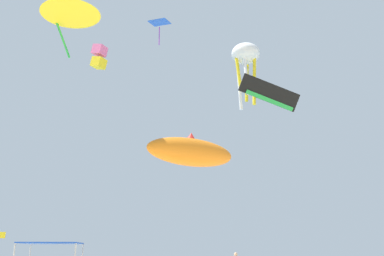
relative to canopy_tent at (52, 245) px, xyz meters
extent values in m
cube|color=blue|center=(0.00, 0.00, 0.09)|extent=(2.77, 3.32, 0.06)
sphere|color=tan|center=(11.90, 10.57, -0.54)|extent=(0.28, 0.28, 0.28)
cube|color=yellow|center=(-3.56, 3.87, 0.59)|extent=(0.55, 0.02, 0.35)
cone|color=yellow|center=(-0.63, 3.20, 15.11)|extent=(5.22, 5.21, 0.81)
cylinder|color=green|center=(-1.34, 4.73, 13.85)|extent=(1.34, 0.71, 2.86)
cube|color=pink|center=(0.29, 15.07, 17.98)|extent=(1.61, 1.56, 1.15)
cube|color=yellow|center=(0.29, 15.07, 16.69)|extent=(1.61, 1.56, 1.15)
cube|color=black|center=(16.71, 14.92, 14.53)|extent=(6.08, 0.92, 3.70)
cube|color=green|center=(16.71, 14.92, 13.72)|extent=(4.69, 0.26, 2.04)
ellipsoid|color=white|center=(16.03, 20.27, 21.20)|extent=(3.83, 3.83, 2.32)
cylinder|color=white|center=(16.99, 20.48, 18.71)|extent=(0.70, 0.43, 3.59)
cylinder|color=yellow|center=(16.32, 21.20, 18.17)|extent=(0.49, 0.80, 4.65)
cylinder|color=white|center=(15.37, 20.99, 17.64)|extent=(0.74, 0.77, 5.72)
cylinder|color=yellow|center=(15.08, 20.05, 18.71)|extent=(0.70, 0.43, 3.59)
cylinder|color=white|center=(15.74, 19.33, 18.17)|extent=(0.49, 0.80, 4.65)
cylinder|color=yellow|center=(16.70, 19.55, 17.64)|extent=(0.74, 0.77, 5.72)
cube|color=blue|center=(5.86, 14.14, 20.89)|extent=(2.38, 2.37, 0.38)
cylinder|color=purple|center=(5.86, 14.14, 19.42)|extent=(0.11, 0.11, 1.89)
ellipsoid|color=orange|center=(7.46, 3.56, 5.74)|extent=(6.48, 4.27, 2.13)
cone|color=red|center=(7.46, 3.56, 6.70)|extent=(1.21, 1.27, 0.81)
camera|label=1|loc=(3.83, -22.75, -0.25)|focal=40.04mm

